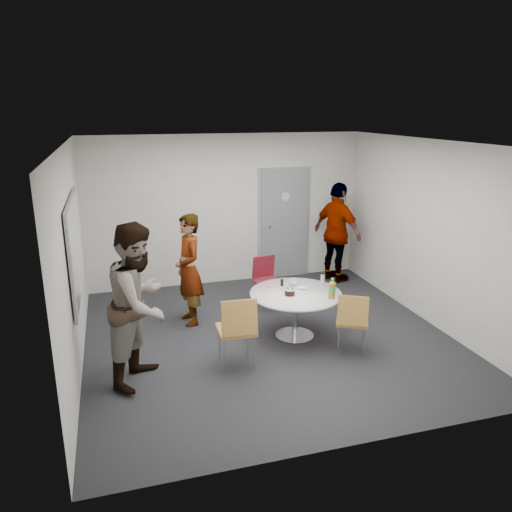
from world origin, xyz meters
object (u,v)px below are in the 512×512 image
object	(u,v)px
table	(297,299)
person_right	(337,233)
door	(284,224)
person_left	(139,304)
chair_far	(266,276)
chair_near_right	(352,318)
whiteboard	(76,248)
person_main	(189,270)
chair_near_left	(238,326)

from	to	relation	value
table	person_right	size ratio (longest dim) A/B	0.69
door	person_left	size ratio (longest dim) A/B	1.10
chair_far	person_right	world-z (taller)	person_right
table	chair_near_right	xyz separation A→B (m)	(0.50, -0.70, -0.05)
chair_near_right	whiteboard	bearing A→B (deg)	-168.95
chair_far	person_main	size ratio (longest dim) A/B	0.50
chair_far	person_main	world-z (taller)	person_main
door	person_main	distance (m)	2.66
chair_near_right	person_right	bearing A→B (deg)	96.48
table	chair_near_right	world-z (taller)	table
door	table	size ratio (longest dim) A/B	1.66
person_right	chair_near_left	bearing A→B (deg)	114.16
chair_near_left	person_right	distance (m)	3.76
person_left	chair_far	bearing A→B (deg)	-19.51
whiteboard	person_left	size ratio (longest dim) A/B	0.99
chair_near_left	chair_near_right	xyz separation A→B (m)	(1.53, -0.04, -0.07)
person_main	table	bearing A→B (deg)	47.64
whiteboard	person_main	xyz separation A→B (m)	(1.49, 0.62, -0.62)
person_right	whiteboard	bearing A→B (deg)	89.48
person_left	person_main	bearing A→B (deg)	1.72
table	chair_near_right	size ratio (longest dim) A/B	1.50
table	chair_near_left	world-z (taller)	chair_near_left
door	table	xyz separation A→B (m)	(-0.71, -2.58, -0.46)
chair_near_right	person_main	world-z (taller)	person_main
whiteboard	person_right	bearing A→B (deg)	21.64
door	chair_far	bearing A→B (deg)	-119.67
whiteboard	table	distance (m)	3.00
chair_near_left	person_main	world-z (taller)	person_main
whiteboard	chair_near_right	world-z (taller)	whiteboard
table	person_left	size ratio (longest dim) A/B	0.66
chair_near_right	person_left	xyz separation A→B (m)	(-2.66, 0.15, 0.44)
door	person_right	world-z (taller)	door
person_main	person_left	distance (m)	1.67
person_left	chair_near_right	bearing A→B (deg)	-62.91
person_left	person_right	size ratio (longest dim) A/B	1.04
table	chair_near_left	xyz separation A→B (m)	(-1.02, -0.66, 0.01)
person_main	chair_near_right	bearing A→B (deg)	40.73
door	person_right	xyz separation A→B (m)	(0.85, -0.53, -0.10)
whiteboard	chair_far	xyz separation A→B (m)	(2.79, 0.93, -0.94)
door	whiteboard	distance (m)	4.25
chair_far	person_main	distance (m)	1.37
table	person_main	size ratio (longest dim) A/B	0.76
whiteboard	table	world-z (taller)	whiteboard
chair_near_left	person_main	distance (m)	1.63
chair_far	person_left	bearing A→B (deg)	30.92
person_main	person_right	distance (m)	3.13
chair_far	person_right	size ratio (longest dim) A/B	0.45
door	person_right	bearing A→B (deg)	-32.03
chair_near_right	person_right	size ratio (longest dim) A/B	0.46
door	chair_far	size ratio (longest dim) A/B	2.54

